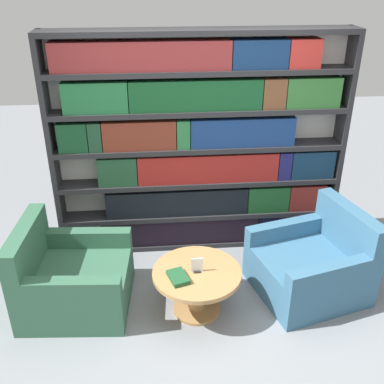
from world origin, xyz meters
TOP-DOWN VIEW (x-y plane):
  - ground_plane at (0.00, 0.00)m, footprint 14.00×14.00m
  - bookshelf at (0.02, 1.34)m, footprint 2.94×0.30m
  - armchair_left at (-1.24, 0.41)m, footprint 0.98×0.93m
  - armchair_right at (0.98, 0.42)m, footprint 1.11×1.07m
  - coffee_table at (-0.13, 0.22)m, footprint 0.77×0.77m
  - table_sign at (-0.13, 0.22)m, footprint 0.10×0.06m
  - stray_book at (-0.30, 0.13)m, footprint 0.20×0.25m

SIDE VIEW (x-z plane):
  - ground_plane at x=0.00m, z-range 0.00..0.00m
  - armchair_left at x=-1.24m, z-range -0.14..0.68m
  - armchair_right at x=0.98m, z-range -0.14..0.68m
  - coffee_table at x=-0.13m, z-range 0.09..0.52m
  - stray_book at x=-0.30m, z-range 0.43..0.47m
  - table_sign at x=-0.13m, z-range 0.42..0.55m
  - bookshelf at x=0.02m, z-range -0.01..2.26m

